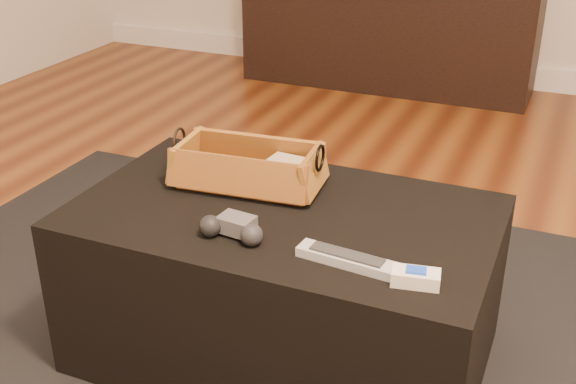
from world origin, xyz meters
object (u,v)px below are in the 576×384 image
at_px(game_controller, 233,228).
at_px(cream_gadget, 416,277).
at_px(wicker_basket, 248,169).
at_px(tv_remote, 239,177).
at_px(silver_remote, 347,259).
at_px(ottoman, 284,284).
at_px(media_cabinet, 389,30).

xyz_separation_m(game_controller, cream_gadget, (0.42, -0.02, -0.01)).
distance_m(wicker_basket, game_controller, 0.28).
relative_size(tv_remote, cream_gadget, 1.95).
distance_m(tv_remote, wicker_basket, 0.03).
bearing_deg(game_controller, silver_remote, -1.05).
bearing_deg(cream_gadget, wicker_basket, 150.45).
relative_size(ottoman, tv_remote, 5.02).
relative_size(ottoman, wicker_basket, 2.53).
xyz_separation_m(tv_remote, silver_remote, (0.37, -0.25, -0.01)).
distance_m(wicker_basket, cream_gadget, 0.58).
distance_m(media_cabinet, silver_remote, 2.68).
relative_size(media_cabinet, wicker_basket, 3.95).
xyz_separation_m(media_cabinet, silver_remote, (0.64, -2.60, 0.14)).
bearing_deg(media_cabinet, game_controller, -81.72).
xyz_separation_m(silver_remote, cream_gadget, (0.15, -0.02, 0.00)).
xyz_separation_m(ottoman, cream_gadget, (0.37, -0.19, 0.23)).
height_order(tv_remote, silver_remote, tv_remote).
height_order(ottoman, cream_gadget, cream_gadget).
xyz_separation_m(media_cabinet, ottoman, (0.43, -2.42, -0.08)).
distance_m(ottoman, tv_remote, 0.29).
bearing_deg(cream_gadget, game_controller, 176.59).
relative_size(media_cabinet, cream_gadget, 15.23).
bearing_deg(wicker_basket, cream_gadget, -29.55).
bearing_deg(ottoman, tv_remote, 153.37).
height_order(tv_remote, wicker_basket, wicker_basket).
relative_size(game_controller, cream_gadget, 1.48).
distance_m(ottoman, cream_gadget, 0.47).
relative_size(tv_remote, silver_remote, 0.91).
bearing_deg(silver_remote, ottoman, 141.55).
distance_m(ottoman, silver_remote, 0.36).
relative_size(wicker_basket, game_controller, 2.60).
xyz_separation_m(game_controller, silver_remote, (0.27, -0.00, -0.01)).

